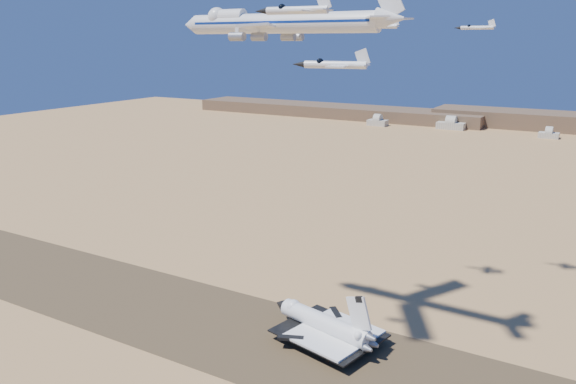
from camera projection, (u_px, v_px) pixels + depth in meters
The scene contains 12 objects.
ground at pixel (259, 338), 184.72m from camera, with size 1200.00×1200.00×0.00m, color tan.
runway at pixel (259, 338), 184.71m from camera, with size 600.00×50.00×0.06m, color brown.
hangars at pixel (446, 125), 614.72m from camera, with size 200.50×29.50×30.00m.
shuttle at pixel (324, 325), 181.97m from camera, with size 41.42×31.45×20.35m.
carrier_747 at pixel (273, 23), 163.59m from camera, with size 72.86×56.59×18.18m.
crew_a at pixel (328, 359), 170.76m from camera, with size 0.61×0.40×1.66m, color #CC4F0C.
crew_b at pixel (332, 358), 171.12m from camera, with size 0.87×0.50×1.80m, color #CC4F0C.
crew_c at pixel (339, 361), 169.68m from camera, with size 1.06×0.54×1.80m, color #CC4F0C.
chase_jet_a at pixel (295, 10), 108.13m from camera, with size 16.31×8.81×4.06m.
chase_jet_b at pixel (333, 65), 97.35m from camera, with size 14.01×7.83×3.51m.
chase_jet_c at pixel (378, 26), 193.42m from camera, with size 16.14×8.77×4.02m.
chase_jet_d at pixel (476, 28), 197.66m from camera, with size 14.24×7.60×3.54m.
Camera 1 is at (90.75, -139.03, 94.65)m, focal length 35.00 mm.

